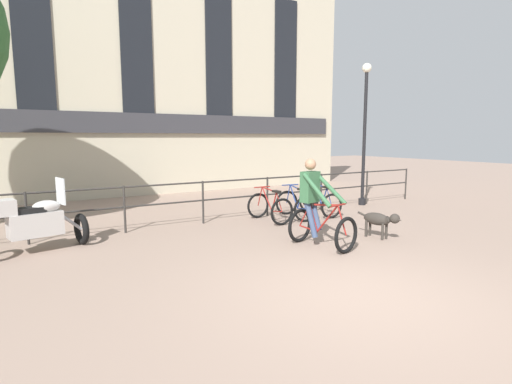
# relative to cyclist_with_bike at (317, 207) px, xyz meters

# --- Properties ---
(ground_plane) EXTENTS (60.00, 60.00, 0.00)m
(ground_plane) POSITION_rel_cyclist_with_bike_xyz_m (-1.05, -2.16, -0.76)
(ground_plane) COLOR gray
(canal_railing) EXTENTS (15.05, 0.05, 1.05)m
(canal_railing) POSITION_rel_cyclist_with_bike_xyz_m (-1.05, 3.04, -0.05)
(canal_railing) COLOR #2D2B28
(canal_railing) RESTS_ON ground_plane
(building_facade) EXTENTS (18.00, 0.72, 9.42)m
(building_facade) POSITION_rel_cyclist_with_bike_xyz_m (-1.05, 8.83, 3.92)
(building_facade) COLOR #BCB299
(building_facade) RESTS_ON ground_plane
(cyclist_with_bike) EXTENTS (0.91, 1.29, 1.70)m
(cyclist_with_bike) POSITION_rel_cyclist_with_bike_xyz_m (0.00, 0.00, 0.00)
(cyclist_with_bike) COLOR black
(cyclist_with_bike) RESTS_ON ground_plane
(dog) EXTENTS (0.33, 1.03, 0.58)m
(dog) POSITION_rel_cyclist_with_bike_xyz_m (1.52, -0.24, -0.36)
(dog) COLOR #332D28
(dog) RESTS_ON ground_plane
(parked_motorcycle) EXTENTS (1.82, 0.96, 1.35)m
(parked_motorcycle) POSITION_rel_cyclist_with_bike_xyz_m (-4.69, 2.33, -0.20)
(parked_motorcycle) COLOR black
(parked_motorcycle) RESTS_ON ground_plane
(parked_bicycle_near_lamp) EXTENTS (0.69, 1.13, 0.86)m
(parked_bicycle_near_lamp) POSITION_rel_cyclist_with_bike_xyz_m (0.47, 2.38, -0.41)
(parked_bicycle_near_lamp) COLOR black
(parked_bicycle_near_lamp) RESTS_ON ground_plane
(parked_bicycle_mid_left) EXTENTS (0.83, 1.20, 0.86)m
(parked_bicycle_mid_left) POSITION_rel_cyclist_with_bike_xyz_m (1.29, 2.38, -0.41)
(parked_bicycle_mid_left) COLOR black
(parked_bicycle_mid_left) RESTS_ON ground_plane
(parked_bicycle_mid_right) EXTENTS (0.75, 1.16, 0.86)m
(parked_bicycle_mid_right) POSITION_rel_cyclist_with_bike_xyz_m (2.11, 2.38, -0.41)
(parked_bicycle_mid_right) COLOR black
(parked_bicycle_mid_right) RESTS_ON ground_plane
(street_lamp) EXTENTS (0.28, 0.28, 4.31)m
(street_lamp) POSITION_rel_cyclist_with_bike_xyz_m (4.32, 2.97, 1.66)
(street_lamp) COLOR black
(street_lamp) RESTS_ON ground_plane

